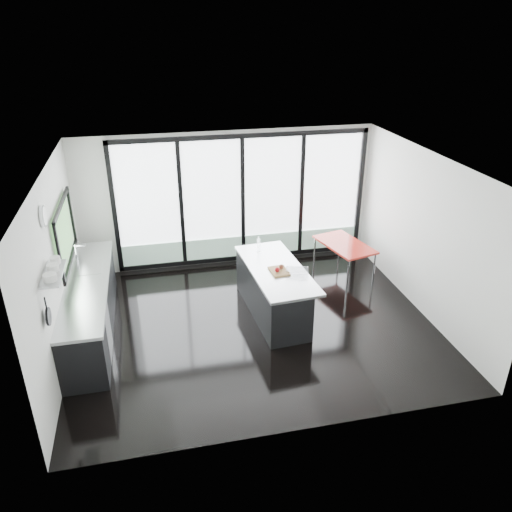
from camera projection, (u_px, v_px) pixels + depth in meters
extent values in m
cube|color=black|center=(254.00, 324.00, 8.57)|extent=(6.00, 5.00, 0.00)
cube|color=white|center=(254.00, 165.00, 7.35)|extent=(6.00, 5.00, 0.00)
cube|color=silver|center=(228.00, 200.00, 10.16)|extent=(6.00, 0.00, 2.80)
cube|color=white|center=(242.00, 199.00, 10.19)|extent=(5.00, 0.02, 2.50)
cube|color=gray|center=(243.00, 246.00, 10.60)|extent=(5.00, 0.02, 0.44)
cube|color=black|center=(181.00, 204.00, 9.91)|extent=(0.08, 0.04, 2.50)
cube|color=black|center=(243.00, 200.00, 10.15)|extent=(0.08, 0.04, 2.50)
cube|color=black|center=(302.00, 195.00, 10.40)|extent=(0.08, 0.04, 2.50)
cube|color=silver|center=(300.00, 340.00, 5.76)|extent=(6.00, 0.00, 2.80)
cube|color=silver|center=(56.00, 269.00, 7.37)|extent=(0.00, 5.00, 2.80)
cube|color=#589452|center=(63.00, 233.00, 8.08)|extent=(0.02, 1.60, 0.90)
cube|color=#AAADAF|center=(53.00, 274.00, 6.50)|extent=(0.25, 0.80, 0.03)
cylinder|color=white|center=(43.00, 216.00, 6.70)|extent=(0.04, 0.30, 0.30)
cylinder|color=black|center=(48.00, 316.00, 6.31)|extent=(0.03, 0.24, 0.24)
cube|color=silver|center=(425.00, 234.00, 8.55)|extent=(0.00, 5.00, 2.80)
cube|color=black|center=(90.00, 308.00, 8.21)|extent=(0.65, 3.20, 0.87)
cube|color=#AAADAF|center=(86.00, 284.00, 8.01)|extent=(0.69, 3.24, 0.05)
cube|color=#AAADAF|center=(89.00, 270.00, 8.45)|extent=(0.45, 0.48, 0.06)
cylinder|color=silver|center=(77.00, 258.00, 8.31)|extent=(0.02, 0.02, 0.44)
cube|color=#AAADAF|center=(108.00, 332.00, 7.62)|extent=(0.03, 0.60, 0.80)
cube|color=black|center=(272.00, 292.00, 8.73)|extent=(0.87, 2.15, 0.83)
cube|color=#AAADAF|center=(276.00, 269.00, 8.56)|extent=(1.07, 2.22, 0.05)
cube|color=olive|center=(279.00, 271.00, 8.42)|extent=(0.31, 0.40, 0.03)
sphere|color=maroon|center=(277.00, 270.00, 8.34)|extent=(0.09, 0.09, 0.09)
sphere|color=brown|center=(281.00, 267.00, 8.45)|extent=(0.09, 0.09, 0.08)
cylinder|color=silver|center=(259.00, 245.00, 9.08)|extent=(0.07, 0.07, 0.27)
cylinder|color=silver|center=(296.00, 303.00, 8.44)|extent=(0.61, 0.61, 0.78)
cylinder|color=silver|center=(280.00, 282.00, 9.24)|extent=(0.43, 0.43, 0.64)
cube|color=#A7251C|center=(343.00, 259.00, 10.09)|extent=(1.01, 1.41, 0.68)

